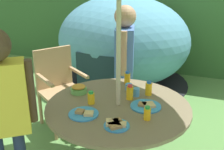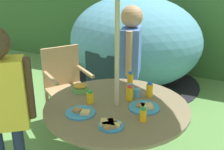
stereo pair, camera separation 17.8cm
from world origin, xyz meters
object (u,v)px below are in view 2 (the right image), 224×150
Objects in this scene: garden_table at (117,124)px; plate_center_back at (144,107)px; juice_bottle_center_front at (150,90)px; juice_bottle_mid_right at (130,78)px; snack_bowl at (80,88)px; juice_bottle_far_right at (130,93)px; juice_bottle_mid_left at (143,115)px; juice_bottle_near_left at (90,97)px; cup_near at (137,93)px; wooden_chair at (66,82)px; child_in_yellow_shirt at (1,94)px; plate_near_right at (81,112)px; dome_tent at (134,41)px; plate_far_left at (110,124)px; child_in_blue_shirt at (131,52)px; cup_far at (130,87)px.

garden_table is 0.30m from plate_center_back.
juice_bottle_center_front reaches higher than juice_bottle_mid_right.
juice_bottle_far_right is at bearing 3.61° from snack_bowl.
juice_bottle_mid_left is 0.71m from juice_bottle_mid_right.
juice_bottle_center_front is (0.13, 0.14, -0.00)m from juice_bottle_far_right.
juice_bottle_near_left reaches higher than snack_bowl.
snack_bowl reaches higher than cup_near.
wooden_chair is 8.62× the size of juice_bottle_mid_left.
juice_bottle_near_left is 0.50m from juice_bottle_mid_left.
snack_bowl is (0.29, 0.63, -0.14)m from child_in_yellow_shirt.
snack_bowl is at bearing 159.49° from juice_bottle_mid_left.
cup_near is (0.28, 0.46, 0.03)m from plate_near_right.
dome_tent is 2.18m from juice_bottle_far_right.
plate_near_right is at bearing -123.08° from juice_bottle_far_right.
garden_table is 11.04× the size of juice_bottle_mid_left.
garden_table is 10.94× the size of juice_bottle_near_left.
dome_tent is at bearing 106.97° from plate_far_left.
plate_far_left is at bearing -40.57° from juice_bottle_near_left.
plate_far_left is 0.53m from cup_near.
garden_table is 0.39m from plate_far_left.
juice_bottle_mid_left is at bearing -52.71° from juice_bottle_far_right.
child_in_blue_shirt reaches higher than garden_table.
child_in_blue_shirt is 0.80m from juice_bottle_center_front.
child_in_blue_shirt reaches higher than child_in_yellow_shirt.
garden_table is 0.37m from plate_near_right.
plate_far_left is at bearing -78.54° from juice_bottle_mid_right.
juice_bottle_mid_left is at bearing -20.51° from snack_bowl.
juice_bottle_far_right is 1.22× the size of juice_bottle_mid_left.
juice_bottle_mid_right is (-0.12, 0.33, -0.00)m from juice_bottle_far_right.
child_in_blue_shirt is at bearing 104.55° from garden_table.
plate_near_right is at bearing -168.46° from juice_bottle_mid_left.
plate_near_right is (0.51, 0.28, -0.17)m from child_in_yellow_shirt.
juice_bottle_center_front is (0.10, 0.60, 0.05)m from plate_far_left.
juice_bottle_mid_left is at bearing -88.90° from wooden_chair.
cup_near is at bearing 116.48° from juice_bottle_mid_left.
juice_bottle_far_right is at bearing -64.66° from dome_tent.
dome_tent is 1.83m from juice_bottle_mid_right.
child_in_yellow_shirt is (0.26, -1.17, 0.38)m from wooden_chair.
juice_bottle_mid_left is 0.55m from cup_far.
child_in_yellow_shirt is 5.66× the size of plate_center_back.
juice_bottle_mid_left reaches higher than plate_center_back.
child_in_blue_shirt is 0.68m from cup_far.
child_in_blue_shirt is at bearing -65.37° from dome_tent.
wooden_chair is at bearing 145.82° from garden_table.
juice_bottle_near_left is 1.72× the size of cup_far.
juice_bottle_near_left is at bearing -140.76° from juice_bottle_center_front.
cup_far reaches higher than plate_near_right.
wooden_chair is 0.86m from child_in_blue_shirt.
juice_bottle_near_left is at bearing 7.14° from child_in_yellow_shirt.
plate_far_left is 2.49× the size of cup_near.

